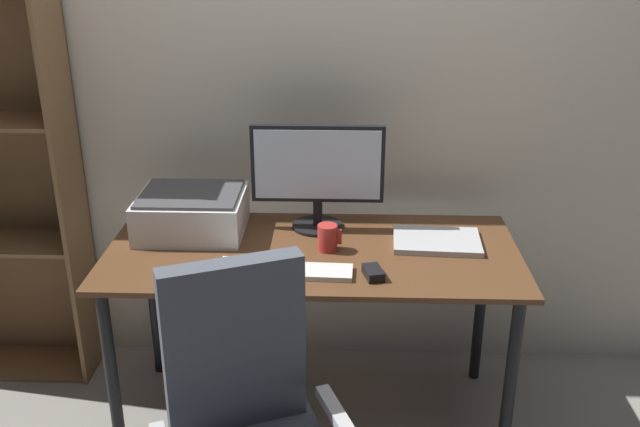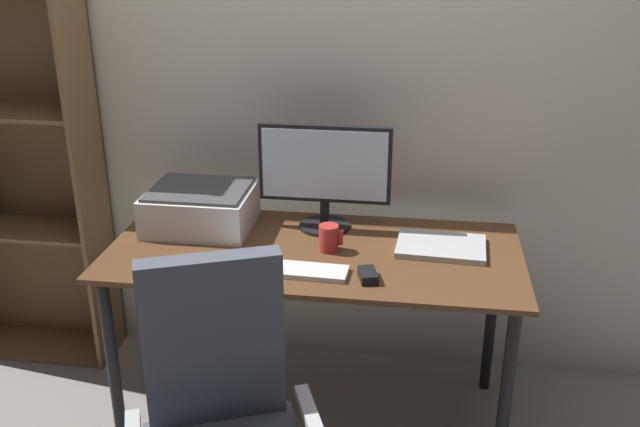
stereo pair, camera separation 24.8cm
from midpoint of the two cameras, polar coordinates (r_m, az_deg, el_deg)
The scene contains 11 objects.
ground_plane at distance 2.98m, azimuth 2.02°, elevation -15.92°, with size 12.00×12.00×0.00m, color gray.
back_wall at distance 2.91m, azimuth 3.52°, elevation 11.49°, with size 6.40×0.10×2.60m, color beige.
desk at distance 2.63m, azimuth 2.21°, elevation -4.70°, with size 1.51×0.69×0.74m.
monitor at distance 2.69m, azimuth 3.03°, elevation 3.43°, with size 0.51×0.20×0.41m.
keyboard at distance 2.41m, azimuth 1.84°, elevation -4.73°, with size 0.29×0.11×0.02m, color silver.
mouse at distance 2.38m, azimuth 6.87°, elevation -5.04°, with size 0.06×0.10×0.03m, color black.
coffee_mug at distance 2.57m, azimuth 3.50°, elevation -2.02°, with size 0.09×0.07×0.10m.
laptop at distance 2.65m, azimuth 12.39°, elevation -2.66°, with size 0.32×0.23×0.02m, color #B7BABC.
printer at distance 2.77m, azimuth -7.10°, elevation 0.43°, with size 0.40×0.34×0.16m.
paper_sheet at distance 2.42m, azimuth -3.52°, elevation -4.84°, with size 0.21×0.30×0.00m, color white.
bookshelf at distance 3.25m, azimuth -21.13°, elevation 3.09°, with size 0.66×0.28×1.74m.
Camera 2 is at (0.36, -2.32, 1.85)m, focal length 39.71 mm.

